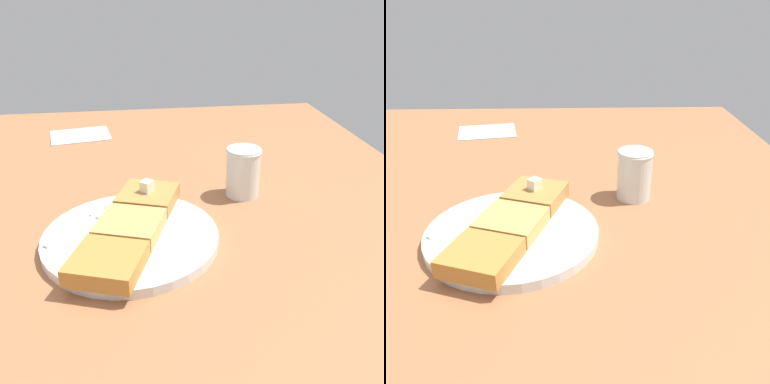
{
  "view_description": "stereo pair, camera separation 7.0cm",
  "coord_description": "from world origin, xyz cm",
  "views": [
    {
      "loc": [
        64.14,
        8.76,
        37.78
      ],
      "look_at": [
        2.29,
        17.63,
        6.52
      ],
      "focal_mm": 40.0,
      "sensor_mm": 36.0,
      "label": 1
    },
    {
      "loc": [
        64.75,
        15.72,
        37.78
      ],
      "look_at": [
        2.29,
        17.63,
        6.52
      ],
      "focal_mm": 40.0,
      "sensor_mm": 36.0,
      "label": 2
    }
  ],
  "objects": [
    {
      "name": "toast_slice_right",
      "position": [
        17.73,
        4.3,
        4.8
      ],
      "size": [
        11.35,
        11.46,
        2.47
      ],
      "primitive_type": "cube",
      "rotation": [
        0.0,
        0.0,
        -0.34
      ],
      "color": "#BC7F38",
      "rests_on": "plate"
    },
    {
      "name": "syrup_jar",
      "position": [
        -4.36,
        27.88,
        6.35
      ],
      "size": [
        6.36,
        6.36,
        8.97
      ],
      "color": "#472207",
      "rests_on": "table_surface"
    },
    {
      "name": "napkin",
      "position": [
        -42.04,
        -4.62,
        2.17
      ],
      "size": [
        13.36,
        16.06,
        0.3
      ],
      "primitive_type": "cube",
      "rotation": [
        0.0,
        0.0,
        0.17
      ],
      "color": "silver",
      "rests_on": "table_surface"
    },
    {
      "name": "toast_slice_left",
      "position": [
        0.16,
        10.47,
        4.8
      ],
      "size": [
        11.35,
        11.46,
        2.47
      ],
      "primitive_type": "cube",
      "rotation": [
        0.0,
        0.0,
        -0.34
      ],
      "color": "#B87F3E",
      "rests_on": "plate"
    },
    {
      "name": "butter_pat_primary",
      "position": [
        0.34,
        10.41,
        6.98
      ],
      "size": [
        2.55,
        2.53,
        1.89
      ],
      "primitive_type": "cube",
      "rotation": [
        0.0,
        0.0,
        2.42
      ],
      "color": "#EFE9C8",
      "rests_on": "toast_slice_left"
    },
    {
      "name": "table_surface",
      "position": [
        0.0,
        0.0,
        1.01
      ],
      "size": [
        129.29,
        129.29,
        2.02
      ],
      "primitive_type": "cube",
      "color": "#A36640",
      "rests_on": "ground"
    },
    {
      "name": "plate",
      "position": [
        8.95,
        7.38,
        2.92
      ],
      "size": [
        26.37,
        26.37,
        1.54
      ],
      "color": "silver",
      "rests_on": "table_surface"
    },
    {
      "name": "fork",
      "position": [
        4.12,
        1.1,
        3.74
      ],
      "size": [
        13.2,
        11.35,
        0.36
      ],
      "color": "silver",
      "rests_on": "plate"
    },
    {
      "name": "toast_slice_middle",
      "position": [
        8.95,
        7.38,
        4.8
      ],
      "size": [
        11.35,
        11.46,
        2.47
      ],
      "primitive_type": "cube",
      "rotation": [
        0.0,
        0.0,
        -0.34
      ],
      "color": "tan",
      "rests_on": "plate"
    }
  ]
}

